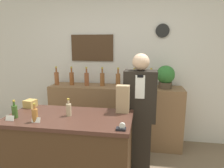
{
  "coord_description": "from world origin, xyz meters",
  "views": [
    {
      "loc": [
        0.52,
        -1.48,
        1.7
      ],
      "look_at": [
        0.1,
        1.1,
        1.17
      ],
      "focal_mm": 32.0,
      "sensor_mm": 36.0,
      "label": 1
    }
  ],
  "objects_px": {
    "potted_plant": "(166,76)",
    "paper_bag": "(123,99)",
    "tape_dispenser": "(121,128)",
    "shopkeeper": "(139,116)"
  },
  "relations": [
    {
      "from": "potted_plant",
      "to": "tape_dispenser",
      "type": "distance_m",
      "value": 1.58
    },
    {
      "from": "paper_bag",
      "to": "tape_dispenser",
      "type": "height_order",
      "value": "paper_bag"
    },
    {
      "from": "shopkeeper",
      "to": "tape_dispenser",
      "type": "xyz_separation_m",
      "value": [
        -0.15,
        -0.74,
        0.15
      ]
    },
    {
      "from": "paper_bag",
      "to": "potted_plant",
      "type": "bearing_deg",
      "value": 59.91
    },
    {
      "from": "shopkeeper",
      "to": "paper_bag",
      "type": "xyz_separation_m",
      "value": [
        -0.19,
        -0.25,
        0.29
      ]
    },
    {
      "from": "paper_bag",
      "to": "tape_dispenser",
      "type": "bearing_deg",
      "value": -85.26
    },
    {
      "from": "potted_plant",
      "to": "tape_dispenser",
      "type": "xyz_separation_m",
      "value": [
        -0.52,
        -1.46,
        -0.26
      ]
    },
    {
      "from": "shopkeeper",
      "to": "potted_plant",
      "type": "xyz_separation_m",
      "value": [
        0.38,
        0.72,
        0.41
      ]
    },
    {
      "from": "shopkeeper",
      "to": "paper_bag",
      "type": "relative_size",
      "value": 5.01
    },
    {
      "from": "potted_plant",
      "to": "paper_bag",
      "type": "bearing_deg",
      "value": -120.09
    }
  ]
}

